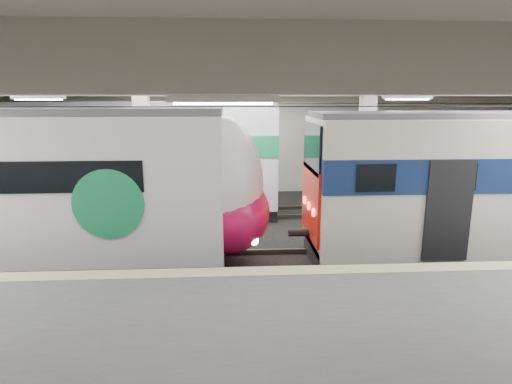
{
  "coord_description": "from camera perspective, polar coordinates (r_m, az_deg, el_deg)",
  "views": [
    {
      "loc": [
        0.11,
        -12.29,
        4.98
      ],
      "look_at": [
        0.87,
        1.0,
        2.0
      ],
      "focal_mm": 30.0,
      "sensor_mm": 36.0,
      "label": 1
    }
  ],
  "objects": [
    {
      "name": "far_train",
      "position": [
        18.86,
        -21.05,
        4.13
      ],
      "size": [
        15.15,
        3.21,
        4.78
      ],
      "rotation": [
        0.0,
        0.0,
        0.01
      ],
      "color": "white",
      "rests_on": "ground"
    },
    {
      "name": "modern_emu",
      "position": [
        13.75,
        -27.11,
        -0.04
      ],
      "size": [
        14.62,
        3.02,
        4.68
      ],
      "color": "white",
      "rests_on": "ground"
    },
    {
      "name": "station_hall",
      "position": [
        10.69,
        -3.82,
        3.25
      ],
      "size": [
        36.0,
        24.0,
        5.75
      ],
      "color": "black",
      "rests_on": "ground"
    }
  ]
}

